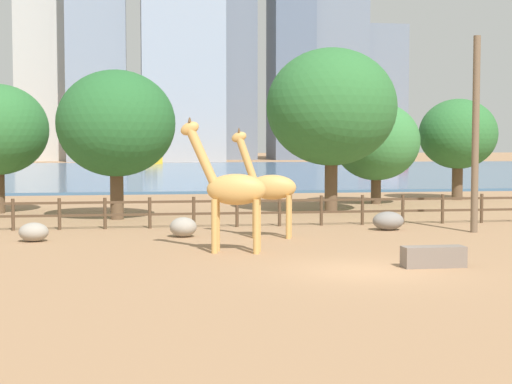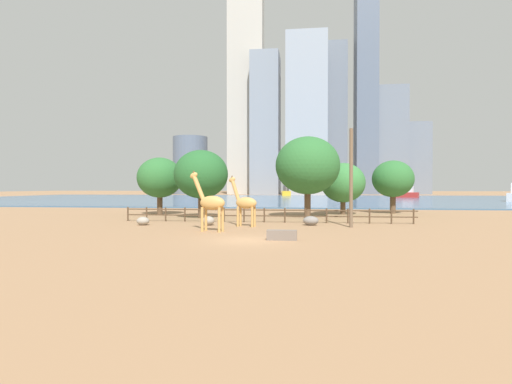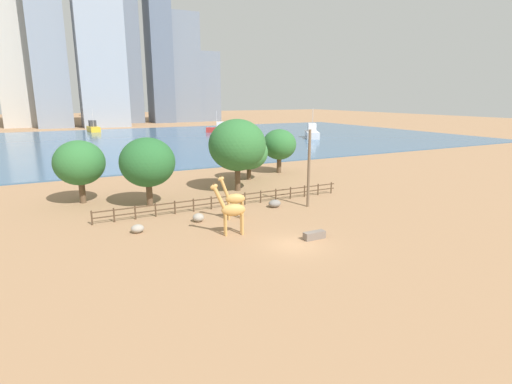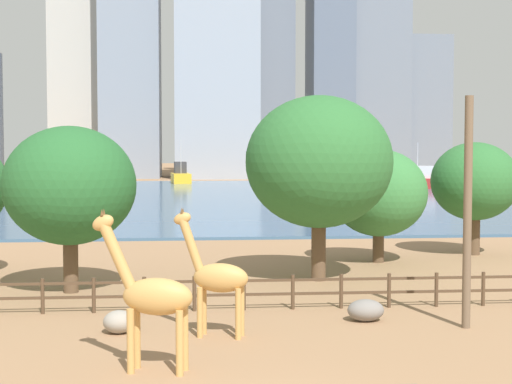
{
  "view_description": "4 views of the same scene",
  "coord_description": "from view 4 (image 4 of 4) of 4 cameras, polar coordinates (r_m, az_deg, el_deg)",
  "views": [
    {
      "loc": [
        -6.36,
        -20.8,
        3.52
      ],
      "look_at": [
        -0.86,
        13.97,
        1.35
      ],
      "focal_mm": 55.0,
      "sensor_mm": 36.0,
      "label": 1
    },
    {
      "loc": [
        3.56,
        -23.47,
        3.19
      ],
      "look_at": [
        -1.65,
        17.92,
        2.65
      ],
      "focal_mm": 28.0,
      "sensor_mm": 36.0,
      "label": 2
    },
    {
      "loc": [
        -15.41,
        -23.84,
        10.83
      ],
      "look_at": [
        2.25,
        10.62,
        1.58
      ],
      "focal_mm": 28.0,
      "sensor_mm": 36.0,
      "label": 3
    },
    {
      "loc": [
        -2.26,
        -16.76,
        6.06
      ],
      "look_at": [
        1.47,
        25.24,
        3.64
      ],
      "focal_mm": 55.0,
      "sensor_mm": 36.0,
      "label": 4
    }
  ],
  "objects": [
    {
      "name": "harbor_water",
      "position": [
        93.98,
        -3.69,
        -0.36
      ],
      "size": [
        180.0,
        86.0,
        0.2
      ],
      "primitive_type": "cube",
      "color": "#3D6084",
      "rests_on": "ground"
    },
    {
      "name": "boulder_by_pole",
      "position": [
        27.86,
        7.98,
        -8.51
      ],
      "size": [
        1.28,
        1.02,
        0.76
      ],
      "primitive_type": "ellipsoid",
      "color": "gray",
      "rests_on": "ground"
    },
    {
      "name": "skyline_tower_short",
      "position": [
        179.87,
        12.03,
        6.13
      ],
      "size": [
        10.01,
        11.38,
        30.43
      ],
      "primitive_type": "cube",
      "color": "slate",
      "rests_on": "ground"
    },
    {
      "name": "tree_center_broad",
      "position": [
        35.48,
        4.6,
        2.18
      ],
      "size": [
        6.66,
        6.66,
        8.4
      ],
      "color": "brown",
      "rests_on": "ground"
    },
    {
      "name": "boulder_small",
      "position": [
        26.24,
        -9.94,
        -9.28
      ],
      "size": [
        1.02,
        1.0,
        0.75
      ],
      "primitive_type": "ellipsoid",
      "color": "gray",
      "rests_on": "ground"
    },
    {
      "name": "skyline_block_wide",
      "position": [
        178.07,
        8.49,
        8.68
      ],
      "size": [
        13.57,
        15.02,
        45.83
      ],
      "primitive_type": "cube",
      "color": "slate",
      "rests_on": "ground"
    },
    {
      "name": "tree_right_small",
      "position": [
        33.35,
        -13.4,
        0.43
      ],
      "size": [
        5.49,
        5.49,
        6.95
      ],
      "color": "brown",
      "rests_on": "ground"
    },
    {
      "name": "tree_left_small",
      "position": [
        41.57,
        8.92,
        -0.08
      ],
      "size": [
        5.08,
        5.08,
        5.95
      ],
      "color": "brown",
      "rests_on": "ground"
    },
    {
      "name": "boat_tug",
      "position": [
        129.28,
        -5.5,
        1.19
      ],
      "size": [
        3.5,
        8.05,
        7.05
      ],
      "rotation": [
        0.0,
        0.0,
        4.8
      ],
      "color": "gold",
      "rests_on": "harbor_water"
    },
    {
      "name": "ground_plane",
      "position": [
        96.98,
        -3.73,
        -0.31
      ],
      "size": [
        400.0,
        400.0,
        0.0
      ],
      "primitive_type": "plane",
      "color": "#9E7551"
    },
    {
      "name": "utility_pole",
      "position": [
        27.0,
        15.14,
        -1.46
      ],
      "size": [
        0.28,
        0.28,
        7.76
      ],
      "primitive_type": "cylinder",
      "color": "brown",
      "rests_on": "ground"
    },
    {
      "name": "enclosure_fence",
      "position": [
        29.33,
        -0.73,
        -7.15
      ],
      "size": [
        26.12,
        0.14,
        1.3
      ],
      "color": "#4C3826",
      "rests_on": "ground"
    },
    {
      "name": "giraffe_companion",
      "position": [
        25.15,
        -2.89,
        -6.2
      ],
      "size": [
        2.53,
        1.18,
        4.13
      ],
      "rotation": [
        0.0,
        0.0,
        2.86
      ],
      "color": "tan",
      "rests_on": "ground"
    },
    {
      "name": "giraffe_tall",
      "position": [
        21.42,
        -7.6,
        -7.5
      ],
      "size": [
        2.89,
        1.24,
        4.4
      ],
      "rotation": [
        0.0,
        0.0,
        2.89
      ],
      "color": "tan",
      "rests_on": "ground"
    },
    {
      "name": "skyline_tower_glass",
      "position": [
        160.45,
        -9.11,
        11.43
      ],
      "size": [
        11.55,
        15.59,
        57.8
      ],
      "primitive_type": "cube",
      "color": "gray",
      "rests_on": "ground"
    },
    {
      "name": "skyline_tower_far",
      "position": [
        175.53,
        0.07,
        12.17
      ],
      "size": [
        15.8,
        9.66,
        66.34
      ],
      "primitive_type": "cube",
      "color": "slate",
      "rests_on": "ground"
    },
    {
      "name": "boat_sailboat",
      "position": [
        114.02,
        11.93,
        0.81
      ],
      "size": [
        7.66,
        5.44,
        6.52
      ],
      "rotation": [
        0.0,
        0.0,
        2.7
      ],
      "color": "#B22D28",
      "rests_on": "harbor_water"
    },
    {
      "name": "tree_left_large",
      "position": [
        45.61,
        15.62,
        0.72
      ],
      "size": [
        4.88,
        4.88,
        6.34
      ],
      "color": "brown",
      "rests_on": "ground"
    },
    {
      "name": "skyline_tower_needle",
      "position": [
        155.19,
        -2.92,
        12.78
      ],
      "size": [
        16.07,
        13.04,
        63.34
      ],
      "primitive_type": "cube",
      "color": "#939EAD",
      "rests_on": "ground"
    }
  ]
}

